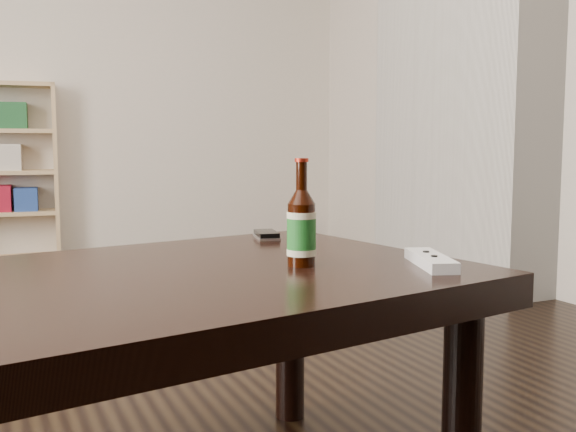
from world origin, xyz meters
name	(u,v)px	position (x,y,z in m)	size (l,w,h in m)	color
chimney_breast	(460,33)	(2.35, 1.20, 1.35)	(0.30, 1.20, 2.70)	white
bookshelf	(7,168)	(0.11, 2.95, 0.60)	(0.64, 0.34, 1.15)	tan
coffee_table	(123,314)	(0.20, -0.56, 0.44)	(1.48, 1.02, 0.51)	black
beer_bottle	(301,228)	(0.56, -0.58, 0.59)	(0.08, 0.08, 0.22)	black
phone	(266,235)	(0.65, -0.18, 0.52)	(0.07, 0.11, 0.02)	silver
remote	(431,260)	(0.80, -0.69, 0.52)	(0.12, 0.21, 0.03)	silver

